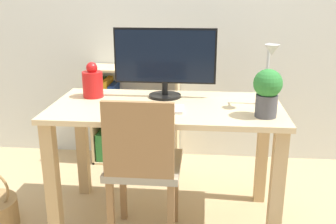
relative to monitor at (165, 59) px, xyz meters
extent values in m
plane|color=tan|center=(0.03, -0.17, -0.98)|extent=(10.00, 10.00, 0.00)
cube|color=silver|center=(0.03, 0.86, 0.32)|extent=(8.00, 0.05, 2.60)
cube|color=#D8BC8C|center=(0.03, -0.17, -0.25)|extent=(1.33, 0.67, 0.03)
cube|color=tan|center=(-0.58, -0.45, -0.63)|extent=(0.07, 0.07, 0.72)
cube|color=tan|center=(0.64, -0.45, -0.63)|extent=(0.07, 0.07, 0.72)
cube|color=tan|center=(-0.58, 0.11, -0.63)|extent=(0.07, 0.07, 0.72)
cube|color=tan|center=(0.64, 0.11, -0.63)|extent=(0.07, 0.07, 0.72)
cylinder|color=black|center=(0.00, 0.00, -0.23)|extent=(0.20, 0.20, 0.02)
cylinder|color=black|center=(0.00, 0.00, -0.18)|extent=(0.04, 0.04, 0.08)
cube|color=black|center=(0.00, 0.00, 0.02)|extent=(0.62, 0.02, 0.33)
cube|color=black|center=(0.00, 0.00, 0.02)|extent=(0.59, 0.03, 0.31)
cube|color=silver|center=(-0.03, -0.28, -0.23)|extent=(0.31, 0.14, 0.02)
cylinder|color=red|center=(-0.44, -0.04, -0.16)|extent=(0.13, 0.13, 0.16)
sphere|color=red|center=(-0.44, -0.04, -0.05)|extent=(0.07, 0.07, 0.07)
cylinder|color=#B7B7BC|center=(0.59, -0.10, -0.23)|extent=(0.10, 0.10, 0.02)
cylinder|color=#B7B7BC|center=(0.59, -0.10, -0.05)|extent=(0.02, 0.02, 0.33)
cylinder|color=#B7B7BC|center=(0.59, -0.15, 0.11)|extent=(0.01, 0.10, 0.01)
cone|color=#B7B7BC|center=(0.59, -0.20, 0.09)|extent=(0.08, 0.08, 0.06)
cylinder|color=#4C4C51|center=(0.56, -0.34, -0.18)|extent=(0.11, 0.11, 0.12)
sphere|color=#2D7A33|center=(0.56, -0.34, -0.06)|extent=(0.15, 0.15, 0.15)
cube|color=#9E937F|center=(-0.08, -0.37, -0.53)|extent=(0.40, 0.40, 0.04)
cube|color=olive|center=(-0.08, -0.55, -0.31)|extent=(0.36, 0.03, 0.40)
cube|color=olive|center=(-0.24, -0.53, -0.77)|extent=(0.04, 0.04, 0.43)
cube|color=olive|center=(0.08, -0.53, -0.77)|extent=(0.04, 0.04, 0.43)
cube|color=olive|center=(-0.24, -0.20, -0.77)|extent=(0.04, 0.04, 0.43)
cube|color=olive|center=(0.08, -0.20, -0.77)|extent=(0.04, 0.04, 0.43)
cube|color=#D8BC8C|center=(-0.65, 0.69, -0.59)|extent=(0.02, 0.28, 0.79)
cube|color=#D8BC8C|center=(0.03, 0.69, -0.59)|extent=(0.02, 0.28, 0.79)
cube|color=#D8BC8C|center=(-0.31, 0.69, -0.98)|extent=(0.70, 0.28, 0.02)
cube|color=#D8BC8C|center=(-0.31, 0.69, -0.20)|extent=(0.70, 0.28, 0.02)
cube|color=#D8BC8C|center=(-0.31, 0.69, -0.59)|extent=(0.66, 0.28, 0.02)
cube|color=#2D7F38|center=(-0.60, 0.69, -0.85)|extent=(0.06, 0.24, 0.23)
cube|color=navy|center=(-0.54, 0.69, -0.85)|extent=(0.04, 0.24, 0.23)
cube|color=black|center=(-0.48, 0.69, -0.82)|extent=(0.05, 0.24, 0.30)
cube|color=#2D7F38|center=(-0.60, 0.69, -0.44)|extent=(0.06, 0.24, 0.29)
cube|color=orange|center=(-0.53, 0.69, -0.43)|extent=(0.04, 0.24, 0.29)
cube|color=navy|center=(-0.48, 0.69, -0.45)|extent=(0.05, 0.24, 0.25)
camera|label=1|loc=(0.24, -2.34, 0.41)|focal=42.00mm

